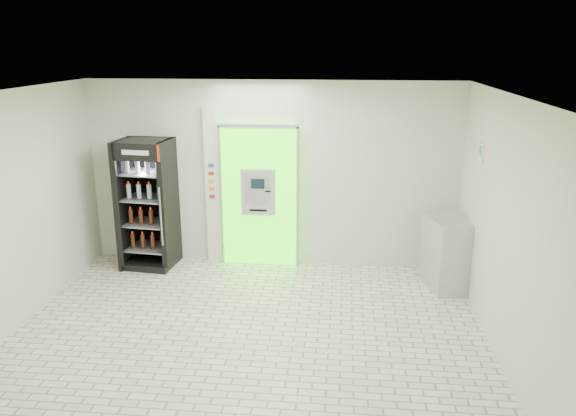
# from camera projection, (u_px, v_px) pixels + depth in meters

# --- Properties ---
(ground) EXTENTS (6.00, 6.00, 0.00)m
(ground) POSITION_uv_depth(u_px,v_px,m) (248.00, 334.00, 7.10)
(ground) COLOR beige
(ground) RESTS_ON ground
(room_shell) EXTENTS (6.00, 6.00, 6.00)m
(room_shell) POSITION_uv_depth(u_px,v_px,m) (245.00, 194.00, 6.58)
(room_shell) COLOR silver
(room_shell) RESTS_ON ground
(atm_assembly) EXTENTS (1.30, 0.24, 2.33)m
(atm_assembly) POSITION_uv_depth(u_px,v_px,m) (259.00, 195.00, 9.10)
(atm_assembly) COLOR #3CF20D
(atm_assembly) RESTS_ON ground
(pillar) EXTENTS (0.22, 0.11, 2.60)m
(pillar) POSITION_uv_depth(u_px,v_px,m) (212.00, 186.00, 9.17)
(pillar) COLOR silver
(pillar) RESTS_ON ground
(beverage_cooler) EXTENTS (0.85, 0.79, 2.09)m
(beverage_cooler) POSITION_uv_depth(u_px,v_px,m) (148.00, 206.00, 9.06)
(beverage_cooler) COLOR black
(beverage_cooler) RESTS_ON ground
(steel_cabinet) EXTENTS (0.72, 0.91, 1.08)m
(steel_cabinet) POSITION_uv_depth(u_px,v_px,m) (447.00, 253.00, 8.34)
(steel_cabinet) COLOR #AFB1B7
(steel_cabinet) RESTS_ON ground
(exit_sign) EXTENTS (0.02, 0.22, 0.26)m
(exit_sign) POSITION_uv_depth(u_px,v_px,m) (481.00, 153.00, 7.55)
(exit_sign) COLOR white
(exit_sign) RESTS_ON room_shell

